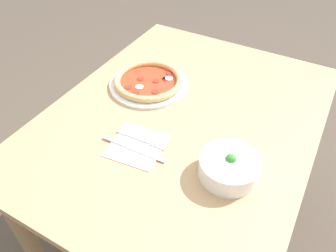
# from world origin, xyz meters

# --- Properties ---
(ground_plane) EXTENTS (8.00, 8.00, 0.00)m
(ground_plane) POSITION_xyz_m (0.00, 0.00, 0.00)
(ground_plane) COLOR #4C4238
(dining_table) EXTENTS (1.16, 0.90, 0.74)m
(dining_table) POSITION_xyz_m (0.00, 0.00, 0.63)
(dining_table) COLOR tan
(dining_table) RESTS_ON ground_plane
(pizza) EXTENTS (0.31, 0.31, 0.04)m
(pizza) POSITION_xyz_m (-0.10, -0.20, 0.76)
(pizza) COLOR white
(pizza) RESTS_ON dining_table
(bowl) EXTENTS (0.18, 0.18, 0.08)m
(bowl) POSITION_xyz_m (0.17, 0.24, 0.78)
(bowl) COLOR white
(bowl) RESTS_ON dining_table
(napkin) EXTENTS (0.18, 0.18, 0.00)m
(napkin) POSITION_xyz_m (0.20, -0.06, 0.74)
(napkin) COLOR white
(napkin) RESTS_ON dining_table
(fork) EXTENTS (0.02, 0.18, 0.00)m
(fork) POSITION_xyz_m (0.18, -0.06, 0.74)
(fork) COLOR silver
(fork) RESTS_ON napkin
(knife) EXTENTS (0.02, 0.23, 0.01)m
(knife) POSITION_xyz_m (0.23, -0.07, 0.74)
(knife) COLOR silver
(knife) RESTS_ON napkin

